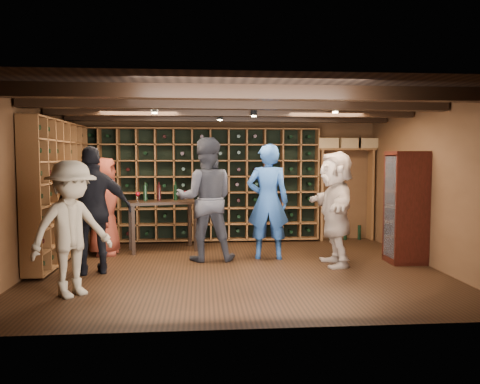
{
  "coord_description": "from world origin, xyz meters",
  "views": [
    {
      "loc": [
        -0.52,
        -6.95,
        1.68
      ],
      "look_at": [
        0.07,
        0.2,
        1.15
      ],
      "focal_mm": 35.0,
      "sensor_mm": 36.0,
      "label": 1
    }
  ],
  "objects": [
    {
      "name": "guest_khaki",
      "position": [
        -2.09,
        -1.22,
        0.82
      ],
      "size": [
        1.18,
        1.19,
        1.65
      ],
      "primitive_type": "imported",
      "rotation": [
        0.0,
        0.0,
        0.8
      ],
      "color": "#82735A",
      "rests_on": "ground"
    },
    {
      "name": "guest_beige",
      "position": [
        1.56,
        0.15,
        0.89
      ],
      "size": [
        0.57,
        1.66,
        1.78
      ],
      "primitive_type": "imported",
      "rotation": [
        0.0,
        0.0,
        4.69
      ],
      "color": "tan",
      "rests_on": "ground"
    },
    {
      "name": "man_blue_shirt",
      "position": [
        0.57,
        0.69,
        0.95
      ],
      "size": [
        0.75,
        0.54,
        1.91
      ],
      "primitive_type": "imported",
      "rotation": [
        0.0,
        0.0,
        3.02
      ],
      "color": "navy",
      "rests_on": "ground"
    },
    {
      "name": "wine_rack_left",
      "position": [
        -2.83,
        0.82,
        1.15
      ],
      "size": [
        0.3,
        2.65,
        2.2
      ],
      "color": "brown",
      "rests_on": "ground"
    },
    {
      "name": "guest_red_floral",
      "position": [
        -2.21,
        1.24,
        0.84
      ],
      "size": [
        0.56,
        0.84,
        1.68
      ],
      "primitive_type": "imported",
      "rotation": [
        0.0,
        0.0,
        1.6
      ],
      "color": "maroon",
      "rests_on": "ground"
    },
    {
      "name": "crate_shelf",
      "position": [
        2.41,
        2.32,
        1.57
      ],
      "size": [
        1.2,
        0.32,
        2.07
      ],
      "color": "brown",
      "rests_on": "ground"
    },
    {
      "name": "man_grey_suit",
      "position": [
        -0.46,
        0.66,
        1.0
      ],
      "size": [
        0.98,
        0.76,
        2.0
      ],
      "primitive_type": "imported",
      "rotation": [
        0.0,
        0.0,
        3.15
      ],
      "color": "black",
      "rests_on": "ground"
    },
    {
      "name": "room_shell",
      "position": [
        0.0,
        0.05,
        2.42
      ],
      "size": [
        6.0,
        6.0,
        6.0
      ],
      "color": "#53331C",
      "rests_on": "ground"
    },
    {
      "name": "guest_woman_black",
      "position": [
        -2.08,
        -0.12,
        0.92
      ],
      "size": [
        1.16,
        0.73,
        1.84
      ],
      "primitive_type": "imported",
      "rotation": [
        0.0,
        0.0,
        3.42
      ],
      "color": "black",
      "rests_on": "ground"
    },
    {
      "name": "display_cabinet",
      "position": [
        2.71,
        0.2,
        0.86
      ],
      "size": [
        0.55,
        0.5,
        1.75
      ],
      "color": "black",
      "rests_on": "ground"
    },
    {
      "name": "ground",
      "position": [
        0.0,
        0.0,
        0.0
      ],
      "size": [
        6.0,
        6.0,
        0.0
      ],
      "primitive_type": "plane",
      "color": "black",
      "rests_on": "ground"
    },
    {
      "name": "tasting_table",
      "position": [
        -1.23,
        1.52,
        0.79
      ],
      "size": [
        1.31,
        0.87,
        1.18
      ],
      "rotation": [
        0.0,
        0.0,
        0.25
      ],
      "color": "black",
      "rests_on": "ground"
    },
    {
      "name": "wine_rack_back",
      "position": [
        -0.52,
        2.33,
        1.15
      ],
      "size": [
        4.65,
        0.3,
        2.2
      ],
      "color": "brown",
      "rests_on": "ground"
    }
  ]
}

